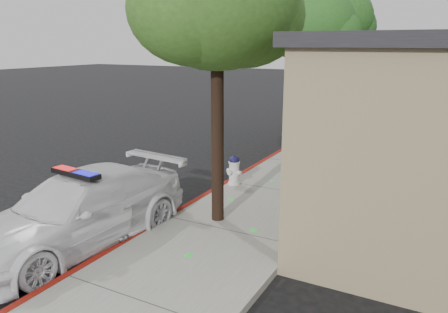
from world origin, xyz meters
TOP-DOWN VIEW (x-y plane):
  - ground at (0.00, 0.00)m, footprint 120.00×120.00m
  - sidewalk at (1.60, 3.00)m, footprint 3.20×60.00m
  - red_curb at (0.06, 3.00)m, footprint 0.14×60.00m
  - police_car at (-0.90, -1.73)m, footprint 2.54×5.24m
  - fire_hydrant at (0.35, 2.86)m, footprint 0.49×0.43m
  - street_tree_near at (1.18, 0.43)m, footprint 3.40×3.55m
  - street_tree_mid at (0.92, 7.60)m, footprint 3.36×3.08m
  - street_tree_far at (0.75, 11.22)m, footprint 3.42×3.44m

SIDE VIEW (x-z plane):
  - ground at x=0.00m, z-range 0.00..0.00m
  - sidewalk at x=1.60m, z-range 0.00..0.15m
  - red_curb at x=0.06m, z-range 0.00..0.16m
  - fire_hydrant at x=0.35m, z-range 0.15..1.00m
  - police_car at x=-0.90m, z-range -0.06..1.53m
  - street_tree_mid at x=0.92m, z-range 1.64..7.53m
  - street_tree_near at x=1.18m, z-range 1.68..7.92m
  - street_tree_far at x=0.75m, z-range 1.74..8.08m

